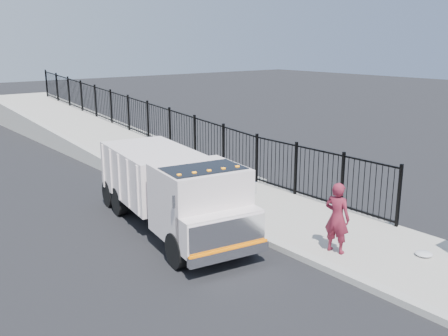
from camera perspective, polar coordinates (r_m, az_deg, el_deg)
ground at (r=13.92m, az=3.90°, el=-8.09°), size 120.00×120.00×0.00m
sidewalk at (r=14.02m, az=15.42°, el=-8.17°), size 3.55×12.00×0.12m
curb at (r=12.61m, az=10.14°, el=-10.37°), size 0.30×12.00×0.16m
ramp at (r=28.17m, az=-15.18°, el=2.99°), size 3.95×24.06×3.19m
iron_fence at (r=25.11m, az=-8.64°, el=4.08°), size 0.10×28.00×1.80m
truck at (r=14.19m, az=-5.92°, el=-2.17°), size 3.12×6.94×2.29m
worker at (r=12.78m, az=12.79°, el=-5.57°), size 0.57×0.74×1.82m
debris at (r=13.50m, az=21.87°, el=-9.08°), size 0.43×0.43×0.11m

